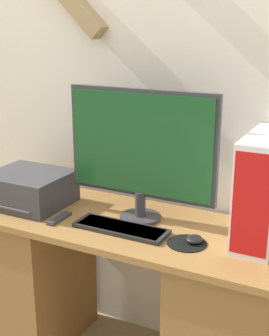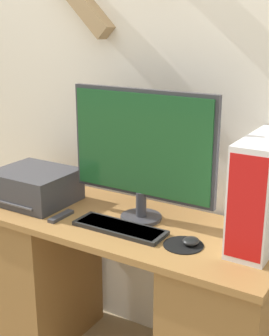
{
  "view_description": "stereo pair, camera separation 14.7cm",
  "coord_description": "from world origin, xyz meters",
  "px_view_note": "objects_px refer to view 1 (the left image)",
  "views": [
    {
      "loc": [
        0.95,
        -1.43,
        1.65
      ],
      "look_at": [
        0.06,
        0.29,
        1.05
      ],
      "focal_mm": 50.0,
      "sensor_mm": 36.0,
      "label": 1
    },
    {
      "loc": [
        1.07,
        -1.36,
        1.65
      ],
      "look_at": [
        0.06,
        0.29,
        1.05
      ],
      "focal_mm": 50.0,
      "sensor_mm": 36.0,
      "label": 2
    }
  ],
  "objects_px": {
    "mouse": "(194,239)",
    "printer": "(29,189)",
    "monitor": "(141,148)",
    "computer_tower": "(264,189)",
    "keyboard": "(121,228)",
    "remote_control": "(59,218)"
  },
  "relations": [
    {
      "from": "keyboard",
      "to": "computer_tower",
      "type": "relative_size",
      "value": 0.94
    },
    {
      "from": "mouse",
      "to": "computer_tower",
      "type": "height_order",
      "value": "computer_tower"
    },
    {
      "from": "monitor",
      "to": "mouse",
      "type": "distance_m",
      "value": 0.46
    },
    {
      "from": "computer_tower",
      "to": "remote_control",
      "type": "distance_m",
      "value": 0.91
    },
    {
      "from": "keyboard",
      "to": "computer_tower",
      "type": "height_order",
      "value": "computer_tower"
    },
    {
      "from": "computer_tower",
      "to": "printer",
      "type": "bearing_deg",
      "value": -173.89
    },
    {
      "from": "mouse",
      "to": "remote_control",
      "type": "height_order",
      "value": "mouse"
    },
    {
      "from": "monitor",
      "to": "keyboard",
      "type": "xyz_separation_m",
      "value": [
        -0.02,
        -0.15,
        -0.33
      ]
    },
    {
      "from": "keyboard",
      "to": "monitor",
      "type": "bearing_deg",
      "value": 83.34
    },
    {
      "from": "monitor",
      "to": "printer",
      "type": "bearing_deg",
      "value": -171.52
    },
    {
      "from": "monitor",
      "to": "computer_tower",
      "type": "distance_m",
      "value": 0.55
    },
    {
      "from": "keyboard",
      "to": "remote_control",
      "type": "height_order",
      "value": "keyboard"
    },
    {
      "from": "monitor",
      "to": "printer",
      "type": "xyz_separation_m",
      "value": [
        -0.57,
        -0.09,
        -0.26
      ]
    },
    {
      "from": "printer",
      "to": "remote_control",
      "type": "bearing_deg",
      "value": -21.95
    },
    {
      "from": "computer_tower",
      "to": "mouse",
      "type": "bearing_deg",
      "value": -144.59
    },
    {
      "from": "mouse",
      "to": "printer",
      "type": "height_order",
      "value": "printer"
    },
    {
      "from": "keyboard",
      "to": "computer_tower",
      "type": "bearing_deg",
      "value": 18.72
    },
    {
      "from": "mouse",
      "to": "printer",
      "type": "distance_m",
      "value": 0.88
    },
    {
      "from": "keyboard",
      "to": "printer",
      "type": "relative_size",
      "value": 1.11
    },
    {
      "from": "computer_tower",
      "to": "printer",
      "type": "height_order",
      "value": "computer_tower"
    },
    {
      "from": "keyboard",
      "to": "mouse",
      "type": "relative_size",
      "value": 5.49
    },
    {
      "from": "mouse",
      "to": "printer",
      "type": "relative_size",
      "value": 0.2
    }
  ]
}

